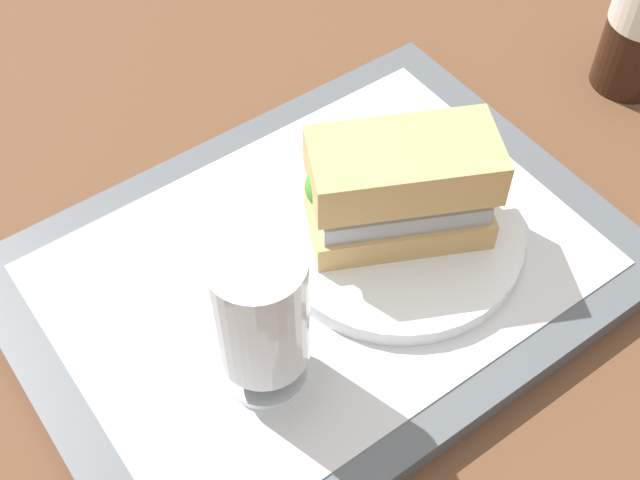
% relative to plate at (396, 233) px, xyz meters
% --- Properties ---
extents(ground_plane, '(3.00, 3.00, 0.00)m').
position_rel_plate_xyz_m(ground_plane, '(0.06, -0.01, -0.03)').
color(ground_plane, brown).
extents(tray, '(0.44, 0.32, 0.02)m').
position_rel_plate_xyz_m(tray, '(0.06, -0.01, -0.02)').
color(tray, '#4C5156').
rests_on(tray, ground_plane).
extents(placemat, '(0.38, 0.27, 0.00)m').
position_rel_plate_xyz_m(placemat, '(0.06, -0.01, -0.01)').
color(placemat, silver).
rests_on(placemat, tray).
extents(plate, '(0.19, 0.19, 0.01)m').
position_rel_plate_xyz_m(plate, '(0.00, 0.00, 0.00)').
color(plate, white).
rests_on(plate, placemat).
extents(sandwich, '(0.14, 0.11, 0.08)m').
position_rel_plate_xyz_m(sandwich, '(0.00, -0.00, 0.05)').
color(sandwich, tan).
rests_on(sandwich, plate).
extents(beer_glass, '(0.06, 0.06, 0.12)m').
position_rel_plate_xyz_m(beer_glass, '(0.14, 0.04, 0.06)').
color(beer_glass, silver).
rests_on(beer_glass, placemat).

